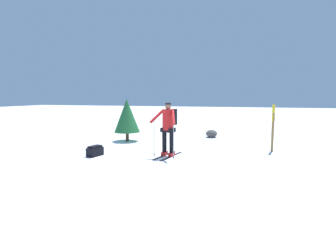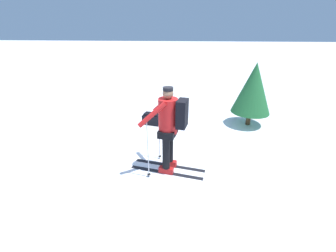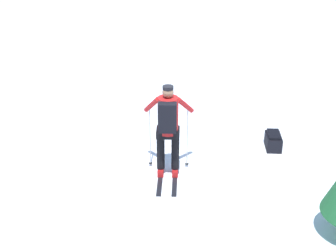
{
  "view_description": "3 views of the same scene",
  "coord_description": "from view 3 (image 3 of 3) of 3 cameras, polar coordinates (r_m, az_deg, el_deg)",
  "views": [
    {
      "loc": [
        -8.35,
        -2.99,
        2.02
      ],
      "look_at": [
        -0.03,
        -0.58,
        1.02
      ],
      "focal_mm": 28.0,
      "sensor_mm": 36.0,
      "label": 1
    },
    {
      "loc": [
        0.29,
        -4.57,
        2.83
      ],
      "look_at": [
        -0.03,
        -0.58,
        1.02
      ],
      "focal_mm": 24.0,
      "sensor_mm": 36.0,
      "label": 2
    },
    {
      "loc": [
        7.58,
        -1.83,
        4.65
      ],
      "look_at": [
        -0.03,
        -0.58,
        1.02
      ],
      "focal_mm": 50.0,
      "sensor_mm": 36.0,
      "label": 3
    }
  ],
  "objects": [
    {
      "name": "ground_plane",
      "position": [
        9.07,
        3.65,
        -5.63
      ],
      "size": [
        80.0,
        80.0,
        0.0
      ],
      "primitive_type": "plane",
      "color": "white"
    },
    {
      "name": "skier",
      "position": [
        8.47,
        -0.01,
        0.19
      ],
      "size": [
        1.6,
        0.95,
        1.79
      ],
      "color": "black",
      "rests_on": "ground_plane"
    },
    {
      "name": "dropped_backpack",
      "position": [
        10.1,
        12.71,
        -1.78
      ],
      "size": [
        0.59,
        0.42,
        0.35
      ],
      "color": "black",
      "rests_on": "ground_plane"
    }
  ]
}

